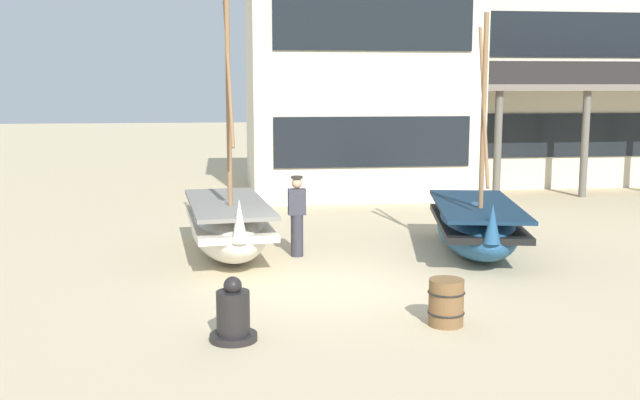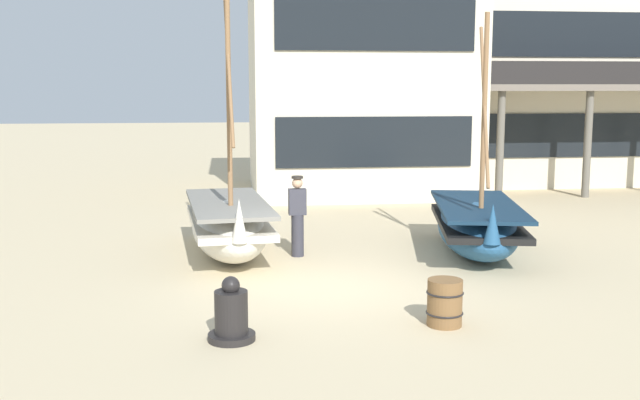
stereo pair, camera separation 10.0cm
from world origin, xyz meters
The scene contains 8 objects.
ground_plane centered at (0.00, 0.00, 0.00)m, with size 120.00×120.00×0.00m, color #CCB78E.
fishing_boat_near_left centered at (-1.72, 2.66, 0.65)m, with size 1.93×4.33×6.00m.
fishing_boat_centre_large centered at (3.50, 2.26, 0.59)m, with size 2.43×4.52×4.95m.
fisherman_by_hull centered at (-0.29, 2.45, 0.83)m, with size 0.36×0.26×1.68m.
capstan_winch centered at (-1.70, -2.69, 0.36)m, with size 0.67×0.67×0.92m.
wooden_barrel centered at (1.45, -2.41, 0.35)m, with size 0.56×0.56×0.70m.
harbor_building_main centered at (2.62, 12.29, 3.56)m, with size 7.29×6.69×7.10m.
harbor_building_annex centered at (11.01, 14.34, 5.18)m, with size 10.43×7.95×10.38m.
Camera 1 is at (-1.80, -12.92, 3.54)m, focal length 42.46 mm.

